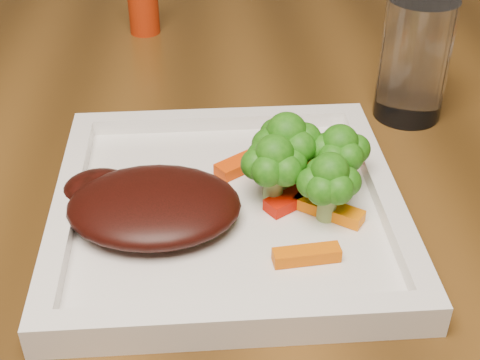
{
  "coord_description": "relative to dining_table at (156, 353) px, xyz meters",
  "views": [
    {
      "loc": [
        0.13,
        -0.64,
        1.08
      ],
      "look_at": [
        0.16,
        -0.22,
        0.79
      ],
      "focal_mm": 50.0,
      "sensor_mm": 36.0,
      "label": 1
    }
  ],
  "objects": [
    {
      "name": "dining_table",
      "position": [
        0.0,
        0.0,
        0.0
      ],
      "size": [
        1.6,
        0.9,
        0.75
      ],
      "primitive_type": null,
      "color": "#583714",
      "rests_on": "floor"
    },
    {
      "name": "plate",
      "position": [
        0.09,
        -0.19,
        0.38
      ],
      "size": [
        0.27,
        0.27,
        0.01
      ],
      "primitive_type": "cube",
      "color": "white",
      "rests_on": "dining_table"
    },
    {
      "name": "steak",
      "position": [
        0.03,
        -0.2,
        0.4
      ],
      "size": [
        0.14,
        0.11,
        0.03
      ],
      "primitive_type": "ellipsoid",
      "rotation": [
        0.0,
        0.0,
        -0.07
      ],
      "color": "black",
      "rests_on": "plate"
    },
    {
      "name": "broccoli_0",
      "position": [
        0.14,
        -0.16,
        0.42
      ],
      "size": [
        0.07,
        0.07,
        0.07
      ],
      "primitive_type": null,
      "rotation": [
        0.0,
        0.0,
        -0.1
      ],
      "color": "#2A5D0F",
      "rests_on": "plate"
    },
    {
      "name": "broccoli_1",
      "position": [
        0.18,
        -0.17,
        0.42
      ],
      "size": [
        0.07,
        0.07,
        0.06
      ],
      "primitive_type": null,
      "rotation": [
        0.0,
        0.0,
        -0.26
      ],
      "color": "#2D6D12",
      "rests_on": "plate"
    },
    {
      "name": "broccoli_2",
      "position": [
        0.16,
        -0.21,
        0.42
      ],
      "size": [
        0.06,
        0.06,
        0.06
      ],
      "primitive_type": null,
      "rotation": [
        0.0,
        0.0,
        -0.13
      ],
      "color": "#255C0F",
      "rests_on": "plate"
    },
    {
      "name": "broccoli_3",
      "position": [
        0.13,
        -0.18,
        0.42
      ],
      "size": [
        0.07,
        0.07,
        0.06
      ],
      "primitive_type": null,
      "rotation": [
        0.0,
        0.0,
        -0.4
      ],
      "color": "#116B15",
      "rests_on": "plate"
    },
    {
      "name": "carrot_0",
      "position": [
        0.14,
        -0.26,
        0.39
      ],
      "size": [
        0.05,
        0.02,
        0.01
      ],
      "primitive_type": "cube",
      "rotation": [
        0.0,
        0.0,
        0.09
      ],
      "color": "#DC5D03",
      "rests_on": "plate"
    },
    {
      "name": "carrot_3",
      "position": [
        0.19,
        -0.13,
        0.39
      ],
      "size": [
        0.06,
        0.04,
        0.01
      ],
      "primitive_type": "cube",
      "rotation": [
        0.0,
        0.0,
        0.41
      ],
      "color": "red",
      "rests_on": "plate"
    },
    {
      "name": "carrot_4",
      "position": [
        0.11,
        -0.13,
        0.39
      ],
      "size": [
        0.06,
        0.05,
        0.01
      ],
      "primitive_type": "cube",
      "rotation": [
        0.0,
        0.0,
        0.6
      ],
      "color": "#DC3C03",
      "rests_on": "plate"
    },
    {
      "name": "carrot_5",
      "position": [
        0.17,
        -0.2,
        0.39
      ],
      "size": [
        0.05,
        0.04,
        0.01
      ],
      "primitive_type": "cube",
      "rotation": [
        0.0,
        0.0,
        -0.61
      ],
      "color": "orange",
      "rests_on": "plate"
    },
    {
      "name": "carrot_6",
      "position": [
        0.15,
        -0.18,
        0.39
      ],
      "size": [
        0.06,
        0.05,
        0.01
      ],
      "primitive_type": "cube",
      "rotation": [
        0.0,
        0.0,
        0.58
      ],
      "color": "red",
      "rests_on": "plate"
    },
    {
      "name": "drinking_glass",
      "position": [
        0.28,
        -0.03,
        0.44
      ],
      "size": [
        0.08,
        0.08,
        0.12
      ],
      "primitive_type": "cylinder",
      "rotation": [
        0.0,
        0.0,
        0.22
      ],
      "color": "silver",
      "rests_on": "dining_table"
    }
  ]
}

